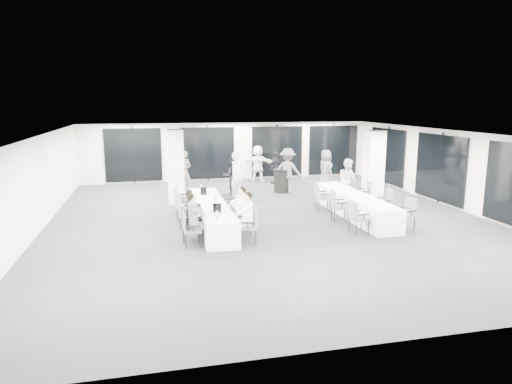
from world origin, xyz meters
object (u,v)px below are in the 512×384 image
at_px(chair_side_left_mid, 337,204).
at_px(standing_guest_e, 326,167).
at_px(chair_main_right_second, 245,216).
at_px(chair_side_right_mid, 385,202).
at_px(chair_side_left_near, 357,215).
at_px(standing_guest_h, 348,177).
at_px(chair_main_left_mid, 185,215).
at_px(standing_guest_d, 275,165).
at_px(chair_main_right_mid, 240,210).
at_px(standing_guest_a, 237,172).
at_px(chair_side_left_far, 321,195).
at_px(banquet_table_main, 211,214).
at_px(chair_main_left_fourth, 183,206).
at_px(chair_main_right_near, 251,223).
at_px(chair_side_right_near, 407,212).
at_px(ice_bucket_near, 217,207).
at_px(standing_guest_g, 184,169).
at_px(standing_guest_f, 258,161).
at_px(chair_main_left_far, 180,199).
at_px(standing_guest_b, 232,174).
at_px(ice_bucket_far, 204,191).
at_px(cocktail_table, 281,181).
at_px(chair_main_left_second, 187,220).
at_px(chair_main_right_fourth, 234,203).
at_px(chair_side_right_far, 364,193).
at_px(banquet_table_side, 354,205).
at_px(chair_main_left_near, 189,227).
at_px(chair_main_right_far, 230,198).

xyz_separation_m(chair_side_left_mid, standing_guest_e, (1.68, 5.29, 0.41)).
xyz_separation_m(chair_main_right_second, chair_side_right_mid, (4.88, 0.77, 0.03)).
distance_m(chair_side_left_near, standing_guest_h, 4.60).
distance_m(chair_main_left_mid, standing_guest_d, 8.69).
xyz_separation_m(chair_main_right_second, chair_side_left_near, (3.21, -0.62, 0.00)).
height_order(chair_main_right_mid, standing_guest_a, standing_guest_a).
height_order(chair_side_left_far, standing_guest_d, standing_guest_d).
relative_size(banquet_table_main, chair_side_left_far, 4.99).
distance_m(chair_main_left_fourth, chair_main_right_mid, 1.94).
height_order(chair_main_right_near, chair_side_right_near, chair_main_right_near).
bearing_deg(chair_side_right_mid, ice_bucket_near, 107.01).
height_order(chair_side_right_near, standing_guest_g, standing_guest_g).
bearing_deg(standing_guest_d, standing_guest_f, -93.52).
xyz_separation_m(chair_main_left_far, chair_side_right_near, (6.55, -3.29, -0.03)).
relative_size(chair_main_right_mid, standing_guest_b, 0.56).
relative_size(chair_side_right_mid, ice_bucket_near, 3.67).
relative_size(banquet_table_main, ice_bucket_far, 21.11).
relative_size(chair_main_left_mid, chair_side_left_mid, 0.87).
distance_m(cocktail_table, chair_main_left_second, 7.50).
relative_size(chair_main_right_mid, standing_guest_g, 0.50).
distance_m(chair_main_right_fourth, standing_guest_d, 7.01).
distance_m(banquet_table_main, chair_main_left_fourth, 1.01).
bearing_deg(chair_main_left_fourth, chair_side_left_near, 53.44).
bearing_deg(standing_guest_g, chair_main_right_near, -43.90).
height_order(chair_side_right_far, standing_guest_h, standing_guest_h).
relative_size(banquet_table_side, chair_main_left_near, 5.32).
bearing_deg(chair_side_left_mid, chair_side_right_near, 59.94).
distance_m(chair_main_right_far, ice_bucket_far, 0.99).
relative_size(chair_main_right_far, standing_guest_h, 0.50).
relative_size(chair_main_right_fourth, chair_side_right_far, 0.97).
xyz_separation_m(chair_main_right_near, ice_bucket_far, (-0.92, 3.27, 0.30)).
bearing_deg(standing_guest_a, standing_guest_e, -29.57).
relative_size(chair_main_right_far, standing_guest_d, 0.54).
height_order(banquet_table_main, chair_main_right_second, chair_main_right_second).
height_order(chair_main_left_mid, ice_bucket_near, ice_bucket_near).
relative_size(chair_side_right_far, standing_guest_e, 0.52).
bearing_deg(chair_side_right_mid, chair_main_left_far, 81.72).
relative_size(standing_guest_a, ice_bucket_far, 8.66).
distance_m(cocktail_table, chair_side_left_far, 3.58).
height_order(chair_main_left_far, standing_guest_d, standing_guest_d).
distance_m(chair_side_left_mid, chair_side_right_mid, 1.68).
xyz_separation_m(chair_main_right_fourth, standing_guest_g, (-1.24, 5.17, 0.43)).
distance_m(cocktail_table, ice_bucket_near, 6.98).
distance_m(chair_main_left_mid, chair_main_right_second, 1.82).
xyz_separation_m(chair_side_right_far, standing_guest_b, (-4.22, 3.49, 0.31)).
distance_m(chair_main_right_near, ice_bucket_far, 3.41).
xyz_separation_m(chair_main_left_fourth, standing_guest_e, (6.55, 4.42, 0.43)).
xyz_separation_m(chair_main_right_fourth, chair_side_right_near, (4.87, -2.29, -0.01)).
height_order(chair_main_right_near, standing_guest_d, standing_guest_d).
height_order(chair_main_left_near, standing_guest_e, standing_guest_e).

